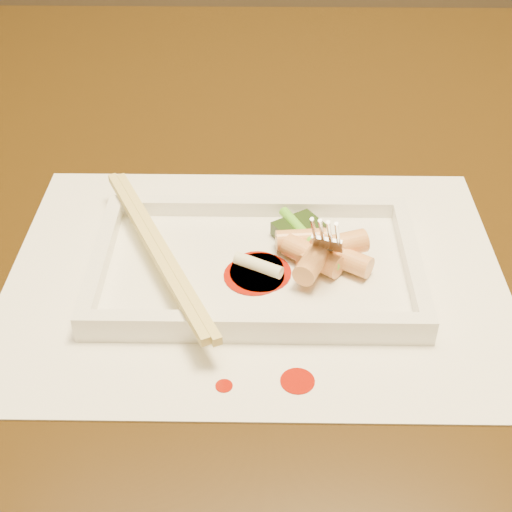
{
  "coord_description": "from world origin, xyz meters",
  "views": [
    {
      "loc": [
        -0.03,
        -0.62,
        1.12
      ],
      "look_at": [
        -0.03,
        -0.18,
        0.77
      ],
      "focal_mm": 50.0,
      "sensor_mm": 36.0,
      "label": 1
    }
  ],
  "objects_px": {
    "table": "(288,242)",
    "chopstick_a": "(152,248)",
    "fork": "(349,176)",
    "placemat": "(256,274)",
    "plate_base": "(256,270)"
  },
  "relations": [
    {
      "from": "placemat",
      "to": "chopstick_a",
      "type": "relative_size",
      "value": 1.74
    },
    {
      "from": "chopstick_a",
      "to": "fork",
      "type": "relative_size",
      "value": 1.64
    },
    {
      "from": "table",
      "to": "chopstick_a",
      "type": "relative_size",
      "value": 6.09
    },
    {
      "from": "chopstick_a",
      "to": "fork",
      "type": "distance_m",
      "value": 0.16
    },
    {
      "from": "table",
      "to": "placemat",
      "type": "relative_size",
      "value": 3.5
    },
    {
      "from": "table",
      "to": "fork",
      "type": "height_order",
      "value": "fork"
    },
    {
      "from": "table",
      "to": "fork",
      "type": "xyz_separation_m",
      "value": [
        0.04,
        -0.16,
        0.18
      ]
    },
    {
      "from": "chopstick_a",
      "to": "table",
      "type": "bearing_deg",
      "value": 57.11
    },
    {
      "from": "table",
      "to": "plate_base",
      "type": "height_order",
      "value": "plate_base"
    },
    {
      "from": "table",
      "to": "placemat",
      "type": "distance_m",
      "value": 0.21
    },
    {
      "from": "placemat",
      "to": "plate_base",
      "type": "height_order",
      "value": "plate_base"
    },
    {
      "from": "chopstick_a",
      "to": "fork",
      "type": "xyz_separation_m",
      "value": [
        0.15,
        0.02,
        0.06
      ]
    },
    {
      "from": "chopstick_a",
      "to": "fork",
      "type": "bearing_deg",
      "value": 6.75
    },
    {
      "from": "plate_base",
      "to": "fork",
      "type": "height_order",
      "value": "fork"
    },
    {
      "from": "table",
      "to": "plate_base",
      "type": "distance_m",
      "value": 0.21
    }
  ]
}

